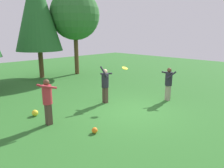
# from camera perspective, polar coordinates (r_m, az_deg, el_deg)

# --- Properties ---
(ground_plane) EXTENTS (40.00, 40.00, 0.00)m
(ground_plane) POSITION_cam_1_polar(r_m,az_deg,el_deg) (9.18, 5.17, -7.25)
(ground_plane) COLOR #2D6B28
(person_thrower) EXTENTS (0.65, 0.65, 1.81)m
(person_thrower) POSITION_cam_1_polar(r_m,az_deg,el_deg) (9.90, -1.88, 0.28)
(person_thrower) COLOR #4C382D
(person_thrower) RESTS_ON ground_plane
(person_catcher) EXTENTS (0.71, 0.69, 1.64)m
(person_catcher) POSITION_cam_1_polar(r_m,az_deg,el_deg) (10.65, 15.13, 0.70)
(person_catcher) COLOR gray
(person_catcher) RESTS_ON ground_plane
(person_bystander) EXTENTS (0.64, 0.55, 1.70)m
(person_bystander) POSITION_cam_1_polar(r_m,az_deg,el_deg) (7.86, -17.17, -3.67)
(person_bystander) COLOR #4C382D
(person_bystander) RESTS_ON ground_plane
(frisbee) EXTENTS (0.28, 0.27, 0.12)m
(frisbee) POSITION_cam_1_polar(r_m,az_deg,el_deg) (9.55, 3.49, 4.31)
(frisbee) COLOR yellow
(ball_orange) EXTENTS (0.20, 0.20, 0.20)m
(ball_orange) POSITION_cam_1_polar(r_m,az_deg,el_deg) (7.21, -4.74, -12.45)
(ball_orange) COLOR orange
(ball_orange) RESTS_ON ground_plane
(ball_yellow) EXTENTS (0.26, 0.26, 0.26)m
(ball_yellow) POSITION_cam_1_polar(r_m,az_deg,el_deg) (9.11, -20.20, -7.38)
(ball_yellow) COLOR yellow
(ball_yellow) RESTS_ON ground_plane
(tree_center) EXTENTS (3.30, 3.30, 7.89)m
(tree_center) POSITION_cam_1_polar(r_m,az_deg,el_deg) (16.56, -19.78, 18.66)
(tree_center) COLOR brown
(tree_center) RESTS_ON ground_plane
(tree_right) EXTENTS (3.84, 3.84, 6.57)m
(tree_right) POSITION_cam_1_polar(r_m,az_deg,el_deg) (17.40, -10.07, 17.92)
(tree_right) COLOR brown
(tree_right) RESTS_ON ground_plane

